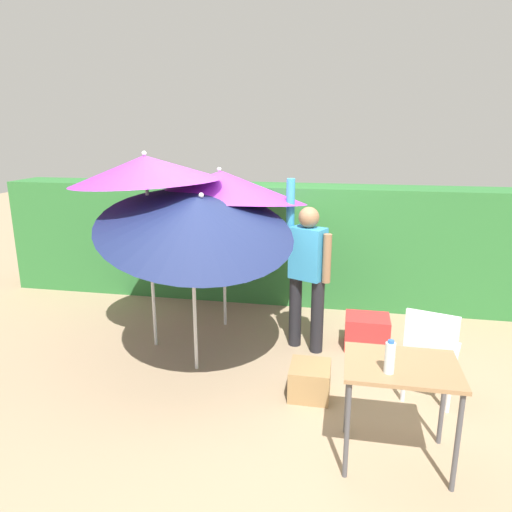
% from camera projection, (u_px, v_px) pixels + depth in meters
% --- Properties ---
extents(ground_plane, '(24.00, 24.00, 0.00)m').
position_uv_depth(ground_plane, '(251.00, 365.00, 4.98)').
color(ground_plane, '#9E8466').
extents(hedge_row, '(8.00, 0.70, 1.63)m').
position_uv_depth(hedge_row, '(280.00, 243.00, 6.76)').
color(hedge_row, '#2D7033').
rests_on(hedge_row, ground_plane).
extents(umbrella_rainbow, '(2.02, 1.94, 2.16)m').
position_uv_depth(umbrella_rainbow, '(197.00, 215.00, 4.51)').
color(umbrella_rainbow, silver).
rests_on(umbrella_rainbow, ground_plane).
extents(umbrella_orange, '(1.59, 1.58, 2.17)m').
position_uv_depth(umbrella_orange, '(145.00, 169.00, 4.92)').
color(umbrella_orange, silver).
rests_on(umbrella_orange, ground_plane).
extents(umbrella_yellow, '(2.04, 2.06, 2.04)m').
position_uv_depth(umbrella_yellow, '(221.00, 186.00, 5.55)').
color(umbrella_yellow, silver).
rests_on(umbrella_yellow, ground_plane).
extents(person_vendor, '(0.54, 0.35, 1.88)m').
position_uv_depth(person_vendor, '(307.00, 268.00, 5.12)').
color(person_vendor, black).
rests_on(person_vendor, ground_plane).
extents(chair_plastic, '(0.55, 0.55, 0.89)m').
position_uv_depth(chair_plastic, '(431.00, 348.00, 4.21)').
color(chair_plastic, silver).
rests_on(chair_plastic, ground_plane).
extents(cooler_box, '(0.48, 0.39, 0.37)m').
position_uv_depth(cooler_box, '(367.00, 332.00, 5.34)').
color(cooler_box, red).
rests_on(cooler_box, ground_plane).
extents(crate_cardboard, '(0.37, 0.40, 0.30)m').
position_uv_depth(crate_cardboard, '(310.00, 380.00, 4.38)').
color(crate_cardboard, '#9E7A4C').
rests_on(crate_cardboard, ground_plane).
extents(folding_table, '(0.80, 0.60, 0.78)m').
position_uv_depth(folding_table, '(401.00, 377.00, 3.39)').
color(folding_table, '#4C4C51').
rests_on(folding_table, ground_plane).
extents(bottle_water, '(0.07, 0.07, 0.24)m').
position_uv_depth(bottle_water, '(390.00, 357.00, 3.22)').
color(bottle_water, silver).
rests_on(bottle_water, folding_table).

